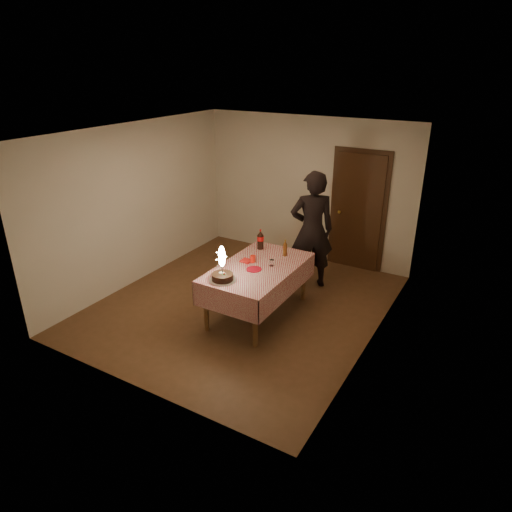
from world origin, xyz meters
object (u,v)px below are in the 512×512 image
Objects in this scene: red_cup at (253,259)px; clear_cup at (272,263)px; birthday_cake at (222,272)px; amber_bottle_right at (285,248)px; red_plate at (254,269)px; photographer at (312,230)px; cola_bottle at (260,239)px; dining_table at (258,273)px.

red_cup is 0.30m from clear_cup.
birthday_cake reaches higher than amber_bottle_right.
red_plate is 2.44× the size of clear_cup.
red_plate is 0.11× the size of photographer.
red_plate is at bearing -122.08° from clear_cup.
amber_bottle_right reaches higher than clear_cup.
red_cup is (0.05, 0.71, -0.06)m from birthday_cake.
red_cup is at bearing 85.98° from birthday_cake.
photographer reaches higher than birthday_cake.
birthday_cake is 1.21m from amber_bottle_right.
clear_cup is 0.66m from cola_bottle.
dining_table is at bearing 93.27° from red_plate.
dining_table is at bearing -106.16° from amber_bottle_right.
birthday_cake is at bearing -94.02° from red_cup.
red_cup is at bearing -123.59° from amber_bottle_right.
amber_bottle_right is 0.73m from photographer.
dining_table is at bearing -35.56° from red_cup.
amber_bottle_right is (0.45, -0.05, -0.03)m from cola_bottle.
red_cup is (-0.14, 0.22, 0.05)m from red_plate.
red_plate reaches higher than dining_table.
amber_bottle_right is at bearing 73.41° from birthday_cake.
amber_bottle_right reaches higher than dining_table.
clear_cup is 0.28× the size of cola_bottle.
birthday_cake reaches higher than red_plate.
cola_bottle is 1.25× the size of amber_bottle_right.
dining_table is 0.23m from red_cup.
amber_bottle_right is (0.29, 0.44, 0.07)m from red_cup.
photographer is at bearing 50.06° from cola_bottle.
red_cup is (-0.14, 0.10, 0.15)m from dining_table.
clear_cup reaches higher than dining_table.
birthday_cake reaches higher than red_cup.
red_cup is 0.39× the size of amber_bottle_right.
red_cup is 1.24m from photographer.
red_cup reaches higher than dining_table.
cola_bottle is at bearing 95.14° from birthday_cake.
clear_cup is at bearing -45.86° from cola_bottle.
photographer is at bearing 76.43° from birthday_cake.
clear_cup is at bearing -89.79° from amber_bottle_right.
red_cup is 0.05× the size of photographer.
amber_bottle_right is at bearing 56.41° from red_cup.
dining_table is at bearing -141.82° from clear_cup.
cola_bottle reaches higher than amber_bottle_right.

